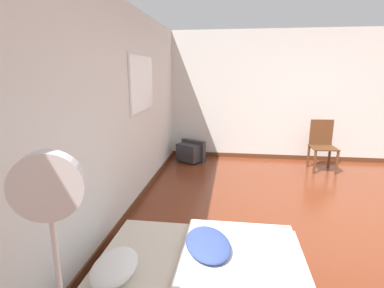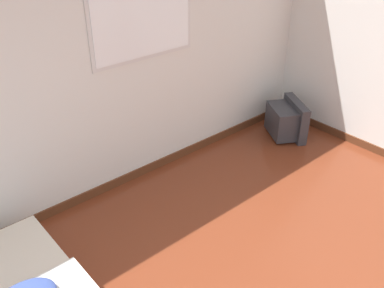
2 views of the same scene
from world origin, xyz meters
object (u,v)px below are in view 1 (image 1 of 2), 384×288
object	(u,v)px
crt_tv	(190,152)
wooden_chair	(322,141)
standing_fan	(54,237)
mattress_bed	(202,274)

from	to	relation	value
crt_tv	wooden_chair	world-z (taller)	wooden_chair
crt_tv	wooden_chair	size ratio (longest dim) A/B	0.65
crt_tv	standing_fan	bearing A→B (deg)	179.67
crt_tv	standing_fan	world-z (taller)	standing_fan
crt_tv	standing_fan	distance (m)	4.64
wooden_chair	crt_tv	bearing A→B (deg)	87.14
mattress_bed	crt_tv	size ratio (longest dim) A/B	2.89
mattress_bed	crt_tv	bearing A→B (deg)	9.71
mattress_bed	standing_fan	size ratio (longest dim) A/B	1.22
wooden_chair	standing_fan	xyz separation A→B (m)	(-4.45, 2.51, 0.46)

